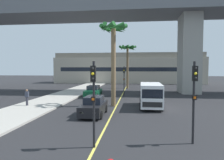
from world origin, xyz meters
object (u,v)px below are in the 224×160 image
at_px(traffic_light_right_far_corner, 194,91).
at_px(traffic_light_median_far, 124,77).
at_px(car_queue_third, 149,91).
at_px(palm_tree_near_median, 127,53).
at_px(car_queue_second, 94,107).
at_px(traffic_light_median_near, 94,92).
at_px(car_queue_front, 93,92).
at_px(delivery_van, 151,95).
at_px(palm_tree_mid_median, 113,42).
at_px(pedestrian_near_crosswalk, 27,97).

bearing_deg(traffic_light_right_far_corner, traffic_light_median_far, 104.22).
height_order(car_queue_third, palm_tree_near_median, palm_tree_near_median).
distance_m(car_queue_second, traffic_light_right_far_corner, 8.91).
bearing_deg(car_queue_second, traffic_light_median_far, 81.19).
relative_size(traffic_light_median_near, traffic_light_median_far, 1.00).
bearing_deg(traffic_light_median_near, car_queue_front, 101.75).
bearing_deg(traffic_light_median_near, delivery_van, 72.35).
relative_size(car_queue_third, traffic_light_median_near, 0.99).
distance_m(car_queue_front, palm_tree_near_median, 14.51).
relative_size(delivery_van, palm_tree_mid_median, 0.62).
xyz_separation_m(car_queue_third, palm_tree_mid_median, (-4.12, -8.71, 5.82)).
relative_size(car_queue_second, car_queue_third, 0.99).
relative_size(car_queue_front, car_queue_second, 1.01).
relative_size(car_queue_front, traffic_light_right_far_corner, 0.99).
bearing_deg(palm_tree_near_median, pedestrian_near_crosswalk, -114.32).
height_order(car_queue_front, car_queue_third, same).
bearing_deg(car_queue_front, palm_tree_mid_median, -62.15).
height_order(car_queue_second, traffic_light_right_far_corner, traffic_light_right_far_corner).
bearing_deg(traffic_light_median_far, car_queue_second, -98.81).
xyz_separation_m(delivery_van, traffic_light_median_near, (-3.50, -11.00, 1.43)).
distance_m(car_queue_front, traffic_light_median_near, 18.43).
bearing_deg(traffic_light_right_far_corner, traffic_light_median_near, -167.69).
xyz_separation_m(car_queue_second, pedestrian_near_crosswalk, (-7.42, 2.90, 0.28)).
bearing_deg(car_queue_front, traffic_light_median_near, -78.25).
height_order(traffic_light_right_far_corner, pedestrian_near_crosswalk, traffic_light_right_far_corner).
bearing_deg(traffic_light_median_far, car_queue_third, 19.30).
bearing_deg(pedestrian_near_crosswalk, traffic_light_median_far, 44.01).
relative_size(car_queue_third, traffic_light_right_far_corner, 0.99).
xyz_separation_m(delivery_van, traffic_light_median_far, (-3.09, 7.86, 1.43)).
xyz_separation_m(delivery_van, palm_tree_mid_median, (-3.75, 0.36, 5.26)).
xyz_separation_m(car_queue_front, pedestrian_near_crosswalk, (-5.12, -8.03, 0.28)).
height_order(car_queue_second, car_queue_third, same).
height_order(car_queue_second, palm_tree_mid_median, palm_tree_mid_median).
xyz_separation_m(palm_tree_near_median, pedestrian_near_crosswalk, (-9.27, -20.51, -5.83)).
height_order(car_queue_front, pedestrian_near_crosswalk, pedestrian_near_crosswalk).
height_order(traffic_light_median_far, palm_tree_near_median, palm_tree_near_median).
relative_size(delivery_van, pedestrian_near_crosswalk, 3.27).
bearing_deg(traffic_light_right_far_corner, car_queue_third, 93.15).
xyz_separation_m(traffic_light_median_far, pedestrian_near_crosswalk, (-9.26, -8.94, -1.72)).
distance_m(delivery_van, traffic_light_median_near, 11.63).
bearing_deg(delivery_van, traffic_light_median_near, -107.65).
xyz_separation_m(car_queue_second, palm_tree_mid_median, (1.17, 4.35, 5.82)).
relative_size(car_queue_second, palm_tree_near_median, 0.49).
distance_m(traffic_light_median_near, traffic_light_right_far_corner, 5.03).
height_order(car_queue_second, pedestrian_near_crosswalk, pedestrian_near_crosswalk).
distance_m(delivery_van, palm_tree_near_median, 20.44).
xyz_separation_m(car_queue_third, palm_tree_near_median, (-3.45, 10.36, 6.11)).
bearing_deg(traffic_light_median_near, traffic_light_median_far, 88.75).
height_order(delivery_van, traffic_light_median_near, traffic_light_median_near).
distance_m(car_queue_third, palm_tree_mid_median, 11.26).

